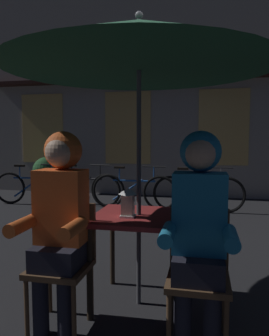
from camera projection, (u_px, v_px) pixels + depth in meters
ground_plane at (139, 303)px, 2.69m from camera, size 60.00×60.00×0.00m
cafe_table at (139, 227)px, 2.63m from camera, size 0.72×0.72×0.74m
patio_umbrella at (139, 45)px, 2.50m from camera, size 2.10×2.10×2.31m
lantern at (128, 202)px, 2.54m from camera, size 0.11×0.11×0.23m
chair_left at (64, 257)px, 2.38m from camera, size 0.40×0.40×0.87m
chair_right at (198, 268)px, 2.18m from camera, size 0.40×0.40×0.87m
person_left_hooded at (60, 210)px, 2.29m from camera, size 0.45×0.56×1.40m
person_right_hooded at (199, 217)px, 2.10m from camera, size 0.45×0.56×1.40m
shopfront_building at (176, 64)px, 7.70m from camera, size 10.00×0.93×6.20m
bicycle_nearest at (33, 188)px, 6.69m from camera, size 1.68×0.22×0.84m
bicycle_second at (84, 188)px, 6.66m from camera, size 1.65×0.41×0.84m
bicycle_third at (134, 191)px, 6.26m from camera, size 1.68×0.13×0.84m
bicycle_fourth at (198, 193)px, 6.01m from camera, size 1.68×0.08×0.84m
potted_plant at (46, 173)px, 7.60m from camera, size 0.60×0.60×0.92m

